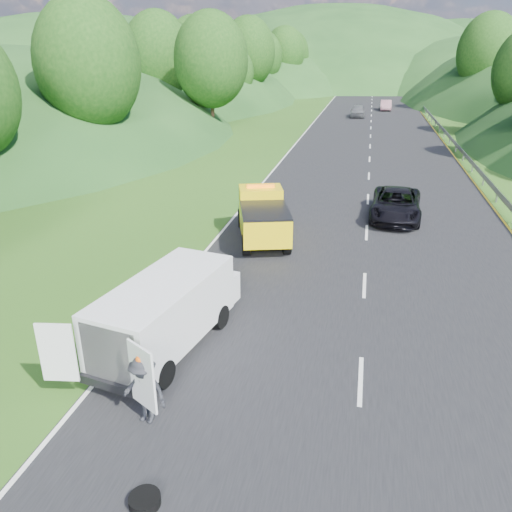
% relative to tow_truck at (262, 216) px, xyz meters
% --- Properties ---
extents(ground, '(320.00, 320.00, 0.00)m').
position_rel_tow_truck_xyz_m(ground, '(1.78, -8.09, -1.15)').
color(ground, '#38661E').
rests_on(ground, ground).
extents(road_surface, '(14.00, 200.00, 0.02)m').
position_rel_tow_truck_xyz_m(road_surface, '(4.78, 31.91, -1.14)').
color(road_surface, black).
rests_on(road_surface, ground).
extents(guardrail, '(0.06, 140.00, 1.52)m').
position_rel_tow_truck_xyz_m(guardrail, '(12.08, 44.41, -1.15)').
color(guardrail, gray).
rests_on(guardrail, ground).
extents(tree_line_left, '(14.00, 140.00, 14.00)m').
position_rel_tow_truck_xyz_m(tree_line_left, '(-17.22, 51.91, -1.15)').
color(tree_line_left, '#2F5819').
rests_on(tree_line_left, ground).
extents(hills_backdrop, '(201.00, 288.60, 44.00)m').
position_rel_tow_truck_xyz_m(hills_backdrop, '(8.28, 126.61, -1.15)').
color(hills_backdrop, '#2D5B23').
rests_on(hills_backdrop, ground).
extents(tow_truck, '(3.49, 5.80, 2.35)m').
position_rel_tow_truck_xyz_m(tow_truck, '(0.00, 0.00, 0.00)').
color(tow_truck, black).
rests_on(tow_truck, ground).
extents(white_van, '(3.74, 6.54, 2.19)m').
position_rel_tow_truck_xyz_m(white_van, '(-0.83, -9.58, 0.09)').
color(white_van, black).
rests_on(white_van, ground).
extents(woman, '(0.52, 0.65, 1.60)m').
position_rel_tow_truck_xyz_m(woman, '(-1.11, -8.40, -1.15)').
color(woman, white).
rests_on(woman, ground).
extents(child, '(0.64, 0.66, 1.06)m').
position_rel_tow_truck_xyz_m(child, '(-0.51, -7.43, -1.15)').
color(child, tan).
rests_on(child, ground).
extents(worker, '(1.22, 0.83, 1.75)m').
position_rel_tow_truck_xyz_m(worker, '(-0.18, -12.76, -1.15)').
color(worker, black).
rests_on(worker, ground).
extents(suitcase, '(0.42, 0.27, 0.63)m').
position_rel_tow_truck_xyz_m(suitcase, '(-3.35, -7.74, -0.83)').
color(suitcase, '#524E3D').
rests_on(suitcase, ground).
extents(spare_tire, '(0.63, 0.63, 0.20)m').
position_rel_tow_truck_xyz_m(spare_tire, '(0.77, -15.00, -1.15)').
color(spare_tire, black).
rests_on(spare_tire, ground).
extents(passing_suv, '(2.82, 5.53, 1.50)m').
position_rel_tow_truck_xyz_m(passing_suv, '(6.19, 4.56, -1.15)').
color(passing_suv, black).
rests_on(passing_suv, ground).
extents(dist_car_a, '(1.84, 4.57, 1.56)m').
position_rel_tow_truck_xyz_m(dist_car_a, '(2.99, 47.86, -1.15)').
color(dist_car_a, '#525357').
rests_on(dist_car_a, ground).
extents(dist_car_b, '(1.51, 4.34, 1.43)m').
position_rel_tow_truck_xyz_m(dist_car_b, '(6.77, 56.80, -1.15)').
color(dist_car_b, '#835760').
rests_on(dist_car_b, ground).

